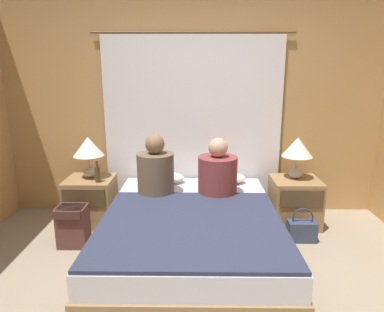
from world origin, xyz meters
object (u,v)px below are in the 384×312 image
(bed, at_px, (192,234))
(handbag_on_floor, at_px, (302,230))
(beer_bottle_on_left_stand, at_px, (98,174))
(nightstand_right, at_px, (295,202))
(person_left_in_bed, at_px, (156,171))
(person_right_in_bed, at_px, (218,173))
(backpack_on_floor, at_px, (73,224))
(lamp_left, at_px, (88,149))
(lamp_right, at_px, (297,150))
(pillow_left, at_px, (162,178))
(pillow_right, at_px, (223,178))
(nightstand_left, at_px, (91,201))

(bed, height_order, handbag_on_floor, bed)
(bed, distance_m, beer_bottle_on_left_stand, 1.22)
(nightstand_right, relative_size, person_left_in_bed, 0.84)
(person_right_in_bed, relative_size, beer_bottle_on_left_stand, 2.56)
(bed, distance_m, nightstand_right, 1.33)
(bed, distance_m, backpack_on_floor, 1.18)
(person_left_in_bed, bearing_deg, handbag_on_floor, -6.64)
(lamp_left, distance_m, lamp_right, 2.27)
(lamp_left, distance_m, person_left_in_bed, 0.82)
(nightstand_right, bearing_deg, bed, -148.81)
(lamp_left, height_order, lamp_right, same)
(nightstand_right, relative_size, backpack_on_floor, 1.28)
(pillow_left, distance_m, person_right_in_bed, 0.73)
(nightstand_right, distance_m, handbag_on_floor, 0.41)
(pillow_left, bearing_deg, pillow_right, 0.00)
(person_left_in_bed, bearing_deg, nightstand_left, 164.44)
(nightstand_right, distance_m, person_left_in_bed, 1.58)
(beer_bottle_on_left_stand, height_order, backpack_on_floor, beer_bottle_on_left_stand)
(lamp_left, xyz_separation_m, person_right_in_bed, (1.39, -0.26, -0.19))
(pillow_left, relative_size, person_left_in_bed, 0.81)
(beer_bottle_on_left_stand, bearing_deg, person_right_in_bed, -4.32)
(nightstand_right, height_order, handbag_on_floor, nightstand_right)
(handbag_on_floor, bearing_deg, pillow_left, 159.89)
(beer_bottle_on_left_stand, bearing_deg, pillow_right, 11.13)
(nightstand_left, distance_m, handbag_on_floor, 2.28)
(backpack_on_floor, distance_m, handbag_on_floor, 2.28)
(person_left_in_bed, xyz_separation_m, person_right_in_bed, (0.64, 0.00, -0.02))
(bed, height_order, beer_bottle_on_left_stand, beer_bottle_on_left_stand)
(nightstand_right, relative_size, lamp_right, 1.15)
(lamp_right, bearing_deg, nightstand_right, -90.00)
(lamp_right, height_order, backpack_on_floor, lamp_right)
(pillow_left, relative_size, beer_bottle_on_left_stand, 2.18)
(nightstand_right, bearing_deg, nightstand_left, 180.00)
(backpack_on_floor, bearing_deg, nightstand_right, 12.52)
(lamp_left, relative_size, person_left_in_bed, 0.73)
(lamp_left, relative_size, backpack_on_floor, 1.11)
(bed, height_order, person_left_in_bed, person_left_in_bed)
(lamp_left, height_order, person_right_in_bed, person_right_in_bed)
(lamp_right, height_order, person_right_in_bed, person_right_in_bed)
(bed, height_order, lamp_right, lamp_right)
(backpack_on_floor, height_order, handbag_on_floor, backpack_on_floor)
(bed, xyz_separation_m, nightstand_right, (1.13, 0.69, 0.05))
(handbag_on_floor, bearing_deg, pillow_right, 144.97)
(nightstand_right, relative_size, beer_bottle_on_left_stand, 2.26)
(lamp_left, bearing_deg, beer_bottle_on_left_stand, -51.10)
(bed, relative_size, backpack_on_floor, 4.97)
(backpack_on_floor, bearing_deg, beer_bottle_on_left_stand, 68.01)
(beer_bottle_on_left_stand, distance_m, handbag_on_floor, 2.19)
(person_left_in_bed, bearing_deg, nightstand_right, 7.96)
(lamp_left, bearing_deg, handbag_on_floor, -10.87)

